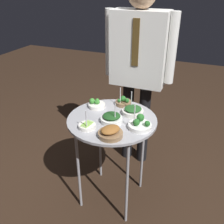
{
  "coord_description": "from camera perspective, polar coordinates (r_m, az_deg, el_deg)",
  "views": [
    {
      "loc": [
        0.56,
        -1.37,
        1.57
      ],
      "look_at": [
        0.0,
        0.0,
        0.78
      ],
      "focal_mm": 40.0,
      "sensor_mm": 36.0,
      "label": 1
    }
  ],
  "objects": [
    {
      "name": "bowl_asparagus_far_rim",
      "position": [
        1.6,
        -5.71,
        -3.16
      ],
      "size": [
        0.11,
        0.11,
        0.14
      ],
      "color": "silver",
      "rests_on": "serving_cart"
    },
    {
      "name": "waiter_figure",
      "position": [
        2.07,
        6.16,
        12.13
      ],
      "size": [
        0.58,
        0.22,
        1.58
      ],
      "color": "black",
      "rests_on": "ground_plane"
    },
    {
      "name": "bowl_broccoli_back_left",
      "position": [
        1.88,
        2.55,
        2.31
      ],
      "size": [
        0.12,
        0.12,
        0.15
      ],
      "color": "brown",
      "rests_on": "serving_cart"
    },
    {
      "name": "bowl_roast_back_right",
      "position": [
        1.5,
        -0.36,
        -4.68
      ],
      "size": [
        0.15,
        0.15,
        0.06
      ],
      "color": "brown",
      "rests_on": "serving_cart"
    },
    {
      "name": "bowl_spinach_front_center",
      "position": [
        1.75,
        4.79,
        0.27
      ],
      "size": [
        0.15,
        0.15,
        0.15
      ],
      "color": "silver",
      "rests_on": "serving_cart"
    },
    {
      "name": "serving_cart",
      "position": [
        1.73,
        0.0,
        -3.22
      ],
      "size": [
        0.62,
        0.62,
        0.73
      ],
      "color": "#939399",
      "rests_on": "ground_plane"
    },
    {
      "name": "bowl_broccoli_mid_left",
      "position": [
        1.6,
        6.4,
        -2.82
      ],
      "size": [
        0.15,
        0.15,
        0.17
      ],
      "color": "white",
      "rests_on": "serving_cart"
    },
    {
      "name": "ground_plane",
      "position": [
        2.16,
        0.0,
        -18.46
      ],
      "size": [
        8.0,
        8.0,
        0.0
      ],
      "primitive_type": "plane",
      "color": "black"
    },
    {
      "name": "bowl_spinach_center",
      "position": [
        1.65,
        -0.09,
        -1.43
      ],
      "size": [
        0.15,
        0.15,
        0.15
      ],
      "color": "white",
      "rests_on": "serving_cart"
    },
    {
      "name": "bowl_broccoli_front_right",
      "position": [
        1.85,
        -3.62,
        1.75
      ],
      "size": [
        0.12,
        0.12,
        0.07
      ],
      "color": "silver",
      "rests_on": "serving_cart"
    }
  ]
}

